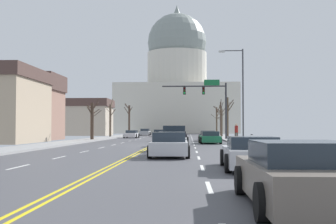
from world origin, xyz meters
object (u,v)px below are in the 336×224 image
Objects in this scene: sedan_near_04 at (169,145)px; pedestrian_00 at (236,131)px; sedan_oncoming_01 at (159,133)px; bicycle_parked at (251,140)px; pickup_truck_near_02 at (174,137)px; sedan_near_05 at (251,154)px; sedan_near_00 at (207,136)px; sedan_oncoming_02 at (145,132)px; sedan_near_01 at (210,138)px; sedan_near_03 at (172,142)px; signal_gantry at (208,97)px; sedan_near_06 at (300,175)px; sedan_oncoming_00 at (132,134)px; street_lamp_right at (240,87)px.

sedan_near_04 is 2.61× the size of pedestrian_00.
bicycle_parked is at bearing -74.59° from sedan_oncoming_01.
sedan_near_05 is (3.39, -18.52, -0.18)m from pickup_truck_near_02.
sedan_near_00 is at bearing 119.83° from pedestrian_00.
sedan_near_00 is at bearing 102.90° from bicycle_parked.
sedan_near_00 is 13.25m from bicycle_parked.
sedan_oncoming_02 reaches higher than sedan_near_00.
sedan_near_05 is at bearing -89.48° from sedan_near_01.
bicycle_parked is (6.15, 7.28, -0.11)m from sedan_near_03.
sedan_near_05 is (0.22, -24.82, 0.01)m from sedan_near_01.
sedan_oncoming_02 is (-7.10, 47.21, -0.13)m from pickup_truck_near_02.
pickup_truck_near_02 is at bearing -116.70° from sedan_near_01.
pickup_truck_near_02 is 6.31m from bicycle_parked.
sedan_near_00 reaches higher than bicycle_parked.
sedan_near_03 reaches higher than sedan_oncoming_01.
sedan_near_03 is (-3.19, -20.19, 0.05)m from sedan_near_00.
signal_gantry reaches higher than pickup_truck_near_02.
sedan_near_06 reaches higher than sedan_near_05.
signal_gantry is 10.31m from pedestrian_00.
sedan_near_06 is (3.09, -13.85, 0.01)m from sedan_near_04.
signal_gantry is 30.79m from sedan_near_04.
sedan_near_06 is 35.07m from pedestrian_00.
sedan_near_06 is at bearing -90.06° from sedan_near_00.
signal_gantry is 14.98m from sedan_oncoming_00.
signal_gantry is 1.74× the size of sedan_near_01.
signal_gantry is at bearing 87.94° from sedan_near_01.
sedan_oncoming_00 is at bearing 116.48° from bicycle_parked.
sedan_near_00 is 5.43m from pedestrian_00.
sedan_near_04 is at bearing -83.01° from sedan_oncoming_02.
sedan_oncoming_01 reaches higher than sedan_near_01.
street_lamp_right is at bearing -87.64° from pedestrian_00.
sedan_near_01 is 13.09m from sedan_near_03.
sedan_near_00 is 1.01× the size of sedan_near_06.
sedan_oncoming_00 is 2.40× the size of pedestrian_00.
pickup_truck_near_02 reaches higher than sedan_oncoming_01.
sedan_near_01 is at bearing 119.47° from bicycle_parked.
sedan_near_04 is 14.24m from bicycle_parked.
bicycle_parked is (10.07, -36.53, -0.05)m from sedan_oncoming_01.
sedan_oncoming_02 is (-10.39, 33.44, 0.06)m from sedan_near_00.
pickup_truck_near_02 is at bearing 100.38° from sedan_near_05.
signal_gantry is 1.40× the size of pickup_truck_near_02.
signal_gantry reaches higher than sedan_oncoming_00.
sedan_near_06 is (0.08, -32.17, 0.05)m from sedan_near_01.
sedan_oncoming_01 is 29.95m from pedestrian_00.
sedan_near_03 is at bearing -110.75° from pedestrian_00.
sedan_oncoming_00 is at bearing 138.70° from signal_gantry.
pedestrian_00 is at bearing 92.36° from street_lamp_right.
street_lamp_right is (2.47, -11.53, 0.05)m from signal_gantry.
signal_gantry reaches higher than pedestrian_00.
pickup_truck_near_02 is 10.88m from pedestrian_00.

